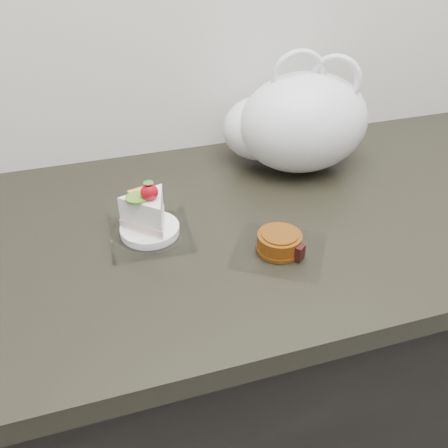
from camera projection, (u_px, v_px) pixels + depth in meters
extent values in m
cube|color=black|center=(272.00, 372.00, 1.21)|extent=(2.00, 0.60, 0.86)
cube|color=black|center=(285.00, 218.00, 0.95)|extent=(2.04, 0.64, 0.04)
cube|color=white|center=(150.00, 234.00, 0.87)|extent=(0.15, 0.15, 0.00)
cylinder|color=white|center=(150.00, 230.00, 0.87)|extent=(0.10, 0.10, 0.01)
ellipsoid|color=red|center=(149.00, 192.00, 0.81)|extent=(0.03, 0.03, 0.03)
cone|color=#2D7223|center=(149.00, 185.00, 0.81)|extent=(0.02, 0.02, 0.01)
cylinder|color=#5C912A|center=(136.00, 198.00, 0.82)|extent=(0.04, 0.04, 0.00)
cube|color=orange|center=(142.00, 190.00, 0.84)|extent=(0.05, 0.03, 0.00)
cube|color=white|center=(279.00, 250.00, 0.84)|extent=(0.20, 0.20, 0.00)
cylinder|color=brown|center=(279.00, 242.00, 0.83)|extent=(0.10, 0.10, 0.03)
cylinder|color=brown|center=(279.00, 248.00, 0.83)|extent=(0.10, 0.10, 0.01)
cylinder|color=brown|center=(280.00, 234.00, 0.82)|extent=(0.08, 0.08, 0.00)
cube|color=black|center=(297.00, 252.00, 0.81)|extent=(0.03, 0.03, 0.03)
ellipsoid|color=white|center=(304.00, 122.00, 1.02)|extent=(0.33, 0.29, 0.20)
ellipsoid|color=white|center=(260.00, 128.00, 1.05)|extent=(0.20, 0.19, 0.13)
torus|color=white|center=(299.00, 78.00, 0.97)|extent=(0.11, 0.03, 0.11)
torus|color=white|center=(335.00, 80.00, 0.97)|extent=(0.09, 0.07, 0.10)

